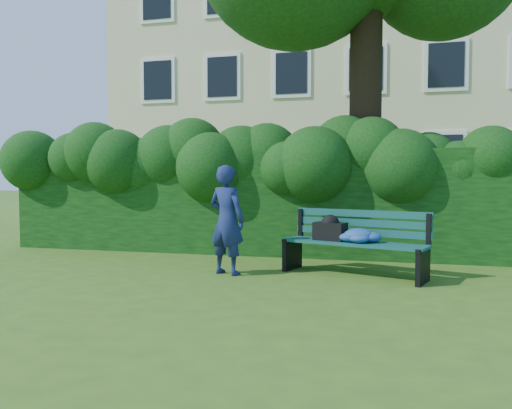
# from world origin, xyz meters

# --- Properties ---
(ground) EXTENTS (80.00, 80.00, 0.00)m
(ground) POSITION_xyz_m (0.00, 0.00, 0.00)
(ground) COLOR #3B5B1D
(ground) RESTS_ON ground
(apartment_building) EXTENTS (16.00, 8.08, 12.00)m
(apartment_building) POSITION_xyz_m (-0.00, 13.99, 6.00)
(apartment_building) COLOR #CEC38A
(apartment_building) RESTS_ON ground
(hedge) EXTENTS (10.00, 1.00, 1.80)m
(hedge) POSITION_xyz_m (0.00, 2.20, 0.90)
(hedge) COLOR black
(hedge) RESTS_ON ground
(park_bench) EXTENTS (2.04, 1.15, 0.89)m
(park_bench) POSITION_xyz_m (1.38, 0.47, 0.50)
(park_bench) COLOR #0E4146
(park_bench) RESTS_ON ground
(man_reading) EXTENTS (0.64, 0.52, 1.51)m
(man_reading) POSITION_xyz_m (-0.29, 0.11, 0.76)
(man_reading) COLOR navy
(man_reading) RESTS_ON ground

